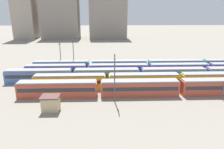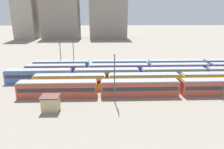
# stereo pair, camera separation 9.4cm
# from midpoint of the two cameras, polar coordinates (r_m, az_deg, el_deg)

# --- Properties ---
(ground_plane) EXTENTS (600.00, 600.00, 0.00)m
(ground_plane) POSITION_cam_midpoint_polar(r_m,az_deg,el_deg) (57.58, -10.22, -2.06)
(ground_plane) COLOR gray
(train_track_0) EXTENTS (55.80, 3.06, 3.75)m
(train_track_0) POSITION_cam_midpoint_polar(r_m,az_deg,el_deg) (47.25, 7.78, -3.72)
(train_track_0) COLOR #BC4C38
(train_track_0) RESTS_ON ground_plane
(train_track_1) EXTENTS (93.60, 3.06, 3.75)m
(train_track_1) POSITION_cam_midpoint_polar(r_m,az_deg,el_deg) (59.02, 27.25, -1.29)
(train_track_1) COLOR yellow
(train_track_1) RESTS_ON ground_plane
(train_track_2) EXTENTS (74.70, 3.06, 3.75)m
(train_track_2) POSITION_cam_midpoint_polar(r_m,az_deg,el_deg) (57.29, 7.96, -0.04)
(train_track_2) COLOR #4C70BC
(train_track_2) RESTS_ON ground_plane
(train_track_3) EXTENTS (93.60, 3.06, 3.75)m
(train_track_3) POSITION_cam_midpoint_polar(r_m,az_deg,el_deg) (65.57, 18.42, 1.40)
(train_track_3) COLOR #6B429E
(train_track_3) RESTS_ON ground_plane
(train_track_4) EXTENTS (93.60, 3.06, 3.75)m
(train_track_4) POSITION_cam_midpoint_polar(r_m,az_deg,el_deg) (70.51, 17.49, 2.52)
(train_track_4) COLOR teal
(train_track_4) RESTS_ON ground_plane
(catenary_pole_0) EXTENTS (0.24, 3.20, 10.52)m
(catenary_pole_0) POSITION_cam_midpoint_polar(r_m,az_deg,el_deg) (42.27, 0.68, -0.43)
(catenary_pole_0) COLOR #4C4C51
(catenary_pole_0) RESTS_ON ground_plane
(catenary_pole_1) EXTENTS (0.24, 3.20, 9.50)m
(catenary_pole_1) POSITION_cam_midpoint_polar(r_m,az_deg,el_deg) (70.35, -14.49, 5.57)
(catenary_pole_1) COLOR #4C4C51
(catenary_pole_1) RESTS_ON ground_plane
(catenary_pole_3) EXTENTS (0.24, 3.20, 10.77)m
(catenary_pole_3) POSITION_cam_midpoint_polar(r_m,az_deg,el_deg) (69.31, -10.95, 6.18)
(catenary_pole_3) COLOR #4C4C51
(catenary_pole_3) RESTS_ON ground_plane
(signal_hut) EXTENTS (3.60, 3.00, 3.04)m
(signal_hut) POSITION_cam_midpoint_polar(r_m,az_deg,el_deg) (41.69, -17.08, -7.73)
(signal_hut) COLOR #C6B284
(signal_hut) RESTS_ON ground_plane
(distant_building_0) EXTENTS (15.57, 16.06, 45.24)m
(distant_building_0) POSITION_cam_midpoint_polar(r_m,az_deg,el_deg) (173.10, -23.67, 16.86)
(distant_building_0) COLOR #A89989
(distant_building_0) RESTS_ON ground_plane
(distant_building_1) EXTENTS (27.92, 16.76, 33.62)m
(distant_building_1) POSITION_cam_midpoint_polar(r_m,az_deg,el_deg) (165.62, -14.43, 15.74)
(distant_building_1) COLOR gray
(distant_building_1) RESTS_ON ground_plane
(distant_building_2) EXTENTS (28.20, 19.14, 32.31)m
(distant_building_2) POSITION_cam_midpoint_polar(r_m,az_deg,el_deg) (162.22, -1.15, 16.00)
(distant_building_2) COLOR gray
(distant_building_2) RESTS_ON ground_plane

